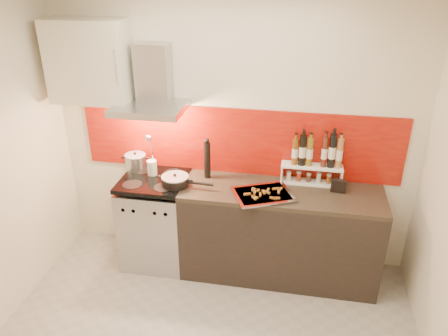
% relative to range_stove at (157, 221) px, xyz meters
% --- Properties ---
extents(back_wall, '(3.40, 0.02, 2.60)m').
position_rel_range_stove_xyz_m(back_wall, '(0.70, 0.30, 0.86)').
color(back_wall, silver).
rests_on(back_wall, ground).
extents(backsplash, '(3.00, 0.02, 0.64)m').
position_rel_range_stove_xyz_m(backsplash, '(0.75, 0.29, 0.78)').
color(backsplash, '#900708').
rests_on(backsplash, back_wall).
extents(range_stove, '(0.60, 0.60, 0.91)m').
position_rel_range_stove_xyz_m(range_stove, '(0.00, 0.00, 0.00)').
color(range_stove, '#B7B7BA').
rests_on(range_stove, ground).
extents(counter, '(1.80, 0.60, 0.90)m').
position_rel_range_stove_xyz_m(counter, '(1.20, 0.00, 0.01)').
color(counter, black).
rests_on(counter, ground).
extents(range_hood, '(0.62, 0.50, 0.61)m').
position_rel_range_stove_xyz_m(range_hood, '(0.00, 0.14, 1.30)').
color(range_hood, '#B7B7BA').
rests_on(range_hood, back_wall).
extents(upper_cabinet, '(0.70, 0.35, 0.72)m').
position_rel_range_stove_xyz_m(upper_cabinet, '(-0.55, 0.13, 1.51)').
color(upper_cabinet, beige).
rests_on(upper_cabinet, back_wall).
extents(stock_pot, '(0.20, 0.20, 0.18)m').
position_rel_range_stove_xyz_m(stock_pot, '(-0.23, 0.17, 0.54)').
color(stock_pot, '#B7B7BA').
rests_on(stock_pot, range_stove).
extents(saute_pan, '(0.48, 0.25, 0.11)m').
position_rel_range_stove_xyz_m(saute_pan, '(0.25, -0.08, 0.51)').
color(saute_pan, black).
rests_on(saute_pan, range_stove).
extents(utensil_jar, '(0.09, 0.14, 0.44)m').
position_rel_range_stove_xyz_m(utensil_jar, '(-0.03, 0.07, 0.59)').
color(utensil_jar, silver).
rests_on(utensil_jar, range_stove).
extents(pepper_mill, '(0.06, 0.06, 0.39)m').
position_rel_range_stove_xyz_m(pepper_mill, '(0.49, 0.14, 0.65)').
color(pepper_mill, black).
rests_on(pepper_mill, counter).
extents(step_shelf, '(0.55, 0.15, 0.49)m').
position_rel_range_stove_xyz_m(step_shelf, '(1.47, 0.20, 0.68)').
color(step_shelf, white).
rests_on(step_shelf, counter).
extents(caddy_box, '(0.14, 0.07, 0.11)m').
position_rel_range_stove_xyz_m(caddy_box, '(1.69, 0.07, 0.52)').
color(caddy_box, black).
rests_on(caddy_box, counter).
extents(baking_tray, '(0.61, 0.56, 0.03)m').
position_rel_range_stove_xyz_m(baking_tray, '(1.04, -0.12, 0.47)').
color(baking_tray, silver).
rests_on(baking_tray, counter).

